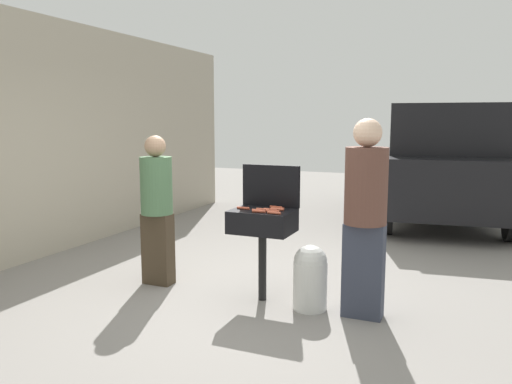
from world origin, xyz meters
TOP-DOWN VIEW (x-y plane):
  - ground_plane at (0.00, 0.00)m, footprint 24.00×24.00m
  - house_wall_side at (-3.12, 1.00)m, footprint 0.24×8.00m
  - bbq_grill at (0.21, -0.08)m, footprint 0.60×0.44m
  - grill_lid_open at (0.21, 0.14)m, footprint 0.60×0.05m
  - hot_dog_0 at (0.36, -0.06)m, footprint 0.13×0.03m
  - hot_dog_1 at (0.22, -0.20)m, footprint 0.13×0.04m
  - hot_dog_2 at (0.35, -0.03)m, footprint 0.13×0.04m
  - hot_dog_3 at (0.03, -0.13)m, footprint 0.13×0.03m
  - hot_dog_4 at (0.31, 0.04)m, footprint 0.13×0.04m
  - hot_dog_5 at (0.35, -0.17)m, footprint 0.13×0.03m
  - hot_dog_6 at (0.30, -0.10)m, footprint 0.13×0.04m
  - hot_dog_7 at (0.39, -0.24)m, footprint 0.13×0.03m
  - hot_dog_8 at (0.23, -0.13)m, footprint 0.13×0.03m
  - hot_dog_9 at (0.23, -0.23)m, footprint 0.13×0.04m
  - propane_tank at (0.72, -0.14)m, footprint 0.32×0.32m
  - person_left at (-1.02, -0.06)m, footprint 0.34×0.34m
  - person_right at (1.21, -0.12)m, footprint 0.38×0.38m
  - parked_minivan at (1.58, 4.94)m, footprint 2.46×4.60m

SIDE VIEW (x-z plane):
  - ground_plane at x=0.00m, z-range 0.00..0.00m
  - propane_tank at x=0.72m, z-range 0.01..0.63m
  - bbq_grill at x=0.21m, z-range 0.31..1.22m
  - person_left at x=-1.02m, z-range 0.07..1.68m
  - hot_dog_0 at x=0.36m, z-range 0.91..0.93m
  - hot_dog_1 at x=0.22m, z-range 0.91..0.93m
  - hot_dog_2 at x=0.35m, z-range 0.91..0.93m
  - hot_dog_3 at x=0.03m, z-range 0.91..0.93m
  - hot_dog_4 at x=0.31m, z-range 0.91..0.93m
  - hot_dog_5 at x=0.35m, z-range 0.91..0.93m
  - hot_dog_6 at x=0.30m, z-range 0.91..0.93m
  - hot_dog_7 at x=0.39m, z-range 0.91..0.93m
  - hot_dog_8 at x=0.23m, z-range 0.91..0.93m
  - hot_dog_9 at x=0.23m, z-range 0.91..0.93m
  - person_right at x=1.21m, z-range 0.08..1.86m
  - parked_minivan at x=1.58m, z-range 0.02..2.04m
  - grill_lid_open at x=0.21m, z-range 0.91..1.33m
  - house_wall_side at x=-3.12m, z-range 0.00..3.08m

